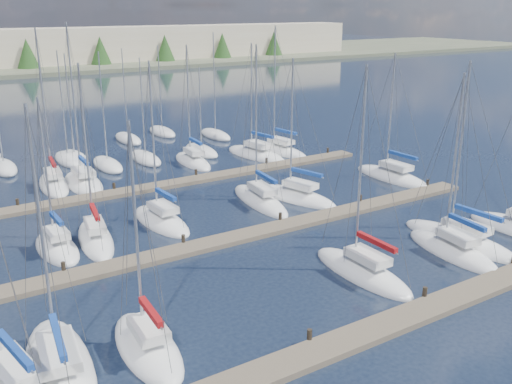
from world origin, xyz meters
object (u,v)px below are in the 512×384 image
sailboat_m (392,177)px  sailboat_b (60,369)px  sailboat_o (83,183)px  sailboat_d (362,272)px  sailboat_r (278,150)px  sailboat_i (96,239)px  sailboat_j (161,221)px  sailboat_c (148,347)px  sailboat_f (460,240)px  sailboat_q (256,154)px  sailboat_h (57,248)px  sailboat_l (296,197)px  sailboat_p (193,161)px  sailboat_e (452,251)px  sailboat_k (260,200)px  sailboat_n (54,184)px

sailboat_m → sailboat_b: bearing=-159.1°
sailboat_o → sailboat_d: (8.99, -27.33, -0.00)m
sailboat_o → sailboat_r: sailboat_o is taller
sailboat_i → sailboat_j: bearing=18.4°
sailboat_c → sailboat_d: size_ratio=0.88×
sailboat_c → sailboat_i: size_ratio=0.91×
sailboat_c → sailboat_f: (23.17, 0.62, -0.00)m
sailboat_i → sailboat_d: size_ratio=0.97×
sailboat_f → sailboat_m: sailboat_f is taller
sailboat_c → sailboat_i: sailboat_i is taller
sailboat_q → sailboat_h: sailboat_q is taller
sailboat_l → sailboat_c: bearing=-158.4°
sailboat_d → sailboat_c: bearing=-177.7°
sailboat_p → sailboat_d: (-2.78, -28.70, -0.00)m
sailboat_i → sailboat_f: (21.20, -13.68, -0.01)m
sailboat_q → sailboat_d: 29.46m
sailboat_j → sailboat_p: size_ratio=1.00×
sailboat_q → sailboat_c: size_ratio=1.08×
sailboat_c → sailboat_r: size_ratio=0.82×
sailboat_p → sailboat_m: size_ratio=1.03×
sailboat_j → sailboat_l: (11.96, -0.87, -0.01)m
sailboat_j → sailboat_h: 7.98m
sailboat_e → sailboat_d: sailboat_d is taller
sailboat_j → sailboat_m: 23.12m
sailboat_k → sailboat_j: sailboat_k is taller
sailboat_j → sailboat_f: 21.53m
sailboat_b → sailboat_i: bearing=73.3°
sailboat_h → sailboat_m: size_ratio=0.89×
sailboat_p → sailboat_n: (-14.17, -0.36, 0.01)m
sailboat_r → sailboat_j: bearing=-153.9°
sailboat_c → sailboat_f: size_ratio=0.90×
sailboat_o → sailboat_d: bearing=-68.8°
sailboat_o → sailboat_n: size_ratio=1.03×
sailboat_b → sailboat_m: bearing=28.4°
sailboat_e → sailboat_m: sailboat_e is taller
sailboat_m → sailboat_p: bearing=131.0°
sailboat_o → sailboat_b: sailboat_o is taller
sailboat_q → sailboat_e: bearing=-103.0°
sailboat_r → sailboat_b: size_ratio=1.13×
sailboat_h → sailboat_c: size_ratio=0.93×
sailboat_o → sailboat_c: 28.34m
sailboat_c → sailboat_d: (14.11, 0.54, 0.00)m
sailboat_p → sailboat_c: bearing=-116.1°
sailboat_h → sailboat_r: sailboat_r is taller
sailboat_f → sailboat_q: bearing=84.9°
sailboat_h → sailboat_k: bearing=2.0°
sailboat_o → sailboat_f: 32.70m
sailboat_c → sailboat_n: bearing=88.2°
sailboat_i → sailboat_m: (28.38, -0.12, -0.02)m
sailboat_m → sailboat_n: bearing=151.2°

